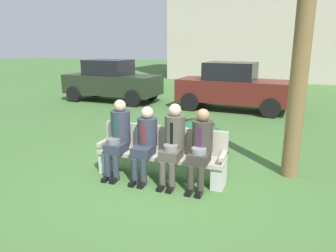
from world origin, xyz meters
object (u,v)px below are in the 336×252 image
object	(u,v)px
seated_man_centerleft	(145,139)
shrub_near_bench	(195,139)
seated_man_leftmost	(118,134)
parked_car_far	(233,87)
park_bench	(161,154)
seated_man_centerright	(173,140)
seated_man_rightmost	(201,145)
parked_car_near	(112,81)

from	to	relation	value
seated_man_centerleft	shrub_near_bench	size ratio (longest dim) A/B	1.06
seated_man_leftmost	parked_car_far	distance (m)	6.56
park_bench	shrub_near_bench	world-z (taller)	park_bench
seated_man_centerright	seated_man_rightmost	xyz separation A→B (m)	(0.48, -0.00, -0.02)
park_bench	seated_man_rightmost	distance (m)	0.80
park_bench	seated_man_leftmost	bearing A→B (deg)	-170.31
shrub_near_bench	seated_man_leftmost	bearing A→B (deg)	-126.84
seated_man_centerright	seated_man_rightmost	size ratio (longest dim) A/B	1.04
shrub_near_bench	seated_man_rightmost	bearing A→B (deg)	-71.47
parked_car_far	seated_man_centerright	bearing A→B (deg)	-89.99
seated_man_centerright	parked_car_near	world-z (taller)	parked_car_near
seated_man_centerright	parked_car_near	size ratio (longest dim) A/B	0.34
park_bench	parked_car_near	distance (m)	8.02
park_bench	seated_man_rightmost	world-z (taller)	seated_man_rightmost
park_bench	seated_man_leftmost	xyz separation A→B (m)	(-0.76, -0.13, 0.31)
park_bench	seated_man_centerright	world-z (taller)	seated_man_centerright
seated_man_leftmost	seated_man_rightmost	distance (m)	1.50
seated_man_rightmost	seated_man_centerright	bearing A→B (deg)	179.41
seated_man_centerright	parked_car_far	distance (m)	6.48
seated_man_leftmost	parked_car_far	bearing A→B (deg)	81.06
shrub_near_bench	seated_man_centerright	bearing A→B (deg)	-90.50
seated_man_centerleft	shrub_near_bench	world-z (taller)	seated_man_centerleft
park_bench	shrub_near_bench	distance (m)	1.28
seated_man_centerright	parked_car_far	size ratio (longest dim) A/B	0.34
seated_man_centerleft	parked_car_far	world-z (taller)	parked_car_far
seated_man_leftmost	parked_car_far	world-z (taller)	parked_car_far
seated_man_centerright	parked_car_far	bearing A→B (deg)	90.01
parked_car_near	parked_car_far	size ratio (longest dim) A/B	0.99
park_bench	parked_car_far	bearing A→B (deg)	87.67
seated_man_centerright	shrub_near_bench	bearing A→B (deg)	89.50
seated_man_centerleft	parked_car_far	distance (m)	6.50
seated_man_centerright	parked_car_near	xyz separation A→B (m)	(-4.95, 6.62, 0.09)
seated_man_centerright	park_bench	bearing A→B (deg)	153.24
seated_man_centerleft	seated_man_rightmost	distance (m)	0.98
park_bench	shrub_near_bench	xyz separation A→B (m)	(0.27, 1.25, -0.06)
seated_man_centerleft	parked_car_near	bearing A→B (deg)	123.89
seated_man_leftmost	parked_car_near	distance (m)	7.70
seated_man_leftmost	parked_car_near	bearing A→B (deg)	120.69
seated_man_rightmost	parked_car_near	bearing A→B (deg)	129.31
park_bench	seated_man_centerright	xyz separation A→B (m)	(0.26, -0.13, 0.31)
park_bench	parked_car_far	distance (m)	6.37
parked_car_far	seated_man_leftmost	bearing A→B (deg)	-98.94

